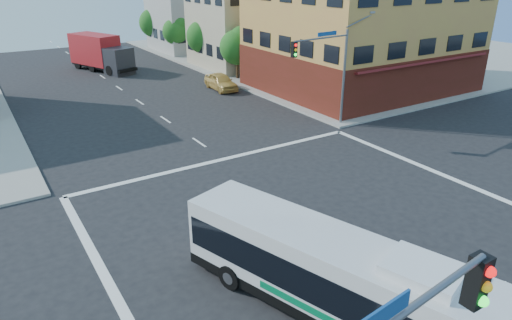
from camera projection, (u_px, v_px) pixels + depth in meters
ground at (323, 227)px, 20.94m from camera, size 120.00×120.00×0.00m
sidewalk_ne at (352, 50)px, 65.42m from camera, size 50.00×50.00×0.15m
corner_building_ne at (363, 26)px, 42.89m from camera, size 18.10×15.44×14.00m
building_east_near at (249, 27)px, 53.99m from camera, size 12.06×10.06×9.00m
building_east_far at (197, 13)px, 64.67m from camera, size 12.06×10.06×10.00m
signal_mast_ne at (329, 61)px, 31.74m from camera, size 7.91×1.13×8.07m
street_tree_a at (238, 45)px, 47.13m from camera, size 3.60×3.60×5.53m
street_tree_b at (204, 35)px, 53.28m from camera, size 3.80×3.80×5.79m
street_tree_c at (176, 30)px, 59.61m from camera, size 3.40×3.40×5.29m
street_tree_d at (154, 21)px, 65.66m from camera, size 4.00×4.00×6.03m
transit_bus at (333, 276)px, 15.00m from camera, size 5.74×11.43×3.33m
box_truck at (101, 54)px, 51.91m from camera, size 5.50×9.22×4.00m
parked_car at (221, 82)px, 44.17m from camera, size 2.09×4.73×1.58m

